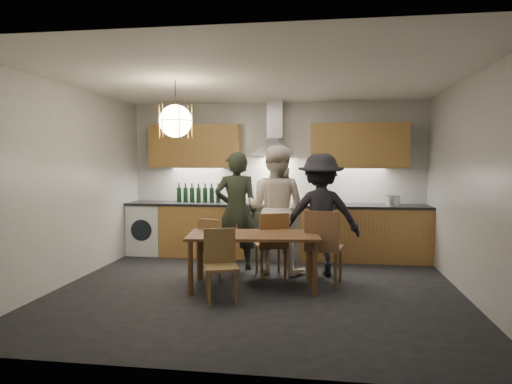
# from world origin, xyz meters

# --- Properties ---
(ground) EXTENTS (5.00, 5.00, 0.00)m
(ground) POSITION_xyz_m (0.00, 0.00, 0.00)
(ground) COLOR black
(ground) RESTS_ON ground
(room_shell) EXTENTS (5.02, 4.52, 2.61)m
(room_shell) POSITION_xyz_m (0.00, 0.00, 1.71)
(room_shell) COLOR silver
(room_shell) RESTS_ON ground
(counter_run) EXTENTS (5.00, 0.62, 0.90)m
(counter_run) POSITION_xyz_m (0.02, 1.95, 0.45)
(counter_run) COLOR tan
(counter_run) RESTS_ON ground
(range_stove) EXTENTS (0.90, 0.60, 0.92)m
(range_stove) POSITION_xyz_m (0.00, 1.94, 0.44)
(range_stove) COLOR silver
(range_stove) RESTS_ON ground
(wall_fixtures) EXTENTS (4.30, 0.54, 1.10)m
(wall_fixtures) POSITION_xyz_m (0.00, 2.07, 1.87)
(wall_fixtures) COLOR tan
(wall_fixtures) RESTS_ON ground
(pendant_lamp) EXTENTS (0.43, 0.43, 0.70)m
(pendant_lamp) POSITION_xyz_m (-1.00, -0.10, 2.10)
(pendant_lamp) COLOR black
(pendant_lamp) RESTS_ON ground
(dining_table) EXTENTS (1.72, 1.01, 0.69)m
(dining_table) POSITION_xyz_m (-0.06, 0.10, 0.61)
(dining_table) COLOR brown
(dining_table) RESTS_ON ground
(chair_back_left) EXTENTS (0.50, 0.50, 0.83)m
(chair_back_left) POSITION_xyz_m (-0.66, 0.44, 0.48)
(chair_back_left) COLOR brown
(chair_back_left) RESTS_ON ground
(chair_back_mid) EXTENTS (0.53, 0.53, 0.90)m
(chair_back_mid) POSITION_xyz_m (0.12, 0.62, 0.52)
(chair_back_mid) COLOR brown
(chair_back_mid) RESTS_ON ground
(chair_back_right) EXTENTS (0.52, 0.52, 0.98)m
(chair_back_right) POSITION_xyz_m (0.81, 0.32, 0.56)
(chair_back_right) COLOR brown
(chair_back_right) RESTS_ON ground
(chair_front) EXTENTS (0.48, 0.48, 0.82)m
(chair_front) POSITION_xyz_m (-0.36, -0.47, 0.47)
(chair_front) COLOR brown
(chair_front) RESTS_ON ground
(person_left) EXTENTS (0.71, 0.55, 1.74)m
(person_left) POSITION_xyz_m (-0.46, 1.04, 0.87)
(person_left) COLOR black
(person_left) RESTS_ON ground
(person_mid) EXTENTS (1.05, 0.91, 1.83)m
(person_mid) POSITION_xyz_m (0.13, 0.95, 0.92)
(person_mid) COLOR silver
(person_mid) RESTS_ON ground
(person_right) EXTENTS (1.17, 0.75, 1.71)m
(person_right) POSITION_xyz_m (0.77, 0.87, 0.86)
(person_right) COLOR black
(person_right) RESTS_ON ground
(mixing_bowl) EXTENTS (0.26, 0.26, 0.06)m
(mixing_bowl) POSITION_xyz_m (0.97, 1.86, 0.93)
(mixing_bowl) COLOR #ABABAE
(mixing_bowl) RESTS_ON counter_run
(stock_pot) EXTENTS (0.27, 0.27, 0.15)m
(stock_pot) POSITION_xyz_m (1.91, 1.93, 0.98)
(stock_pot) COLOR silver
(stock_pot) RESTS_ON counter_run
(wine_bottles) EXTENTS (0.77, 0.08, 0.32)m
(wine_bottles) POSITION_xyz_m (-1.30, 1.99, 1.06)
(wine_bottles) COLOR black
(wine_bottles) RESTS_ON counter_run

